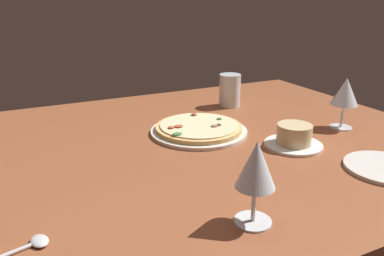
# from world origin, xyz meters

# --- Properties ---
(dining_table) EXTENTS (1.50, 1.10, 0.04)m
(dining_table) POSITION_xyz_m (0.00, 0.00, 0.02)
(dining_table) COLOR brown
(dining_table) RESTS_ON ground
(pizza_main) EXTENTS (0.29, 0.29, 0.03)m
(pizza_main) POSITION_xyz_m (-0.07, -0.06, 0.05)
(pizza_main) COLOR silver
(pizza_main) RESTS_ON dining_table
(ramekin_on_saucer) EXTENTS (0.16, 0.16, 0.06)m
(ramekin_on_saucer) POSITION_xyz_m (-0.26, 0.15, 0.07)
(ramekin_on_saucer) COLOR white
(ramekin_on_saucer) RESTS_ON dining_table
(wine_glass_far) EXTENTS (0.08, 0.08, 0.16)m
(wine_glass_far) POSITION_xyz_m (-0.49, 0.09, 0.15)
(wine_glass_far) COLOR silver
(wine_glass_far) RESTS_ON dining_table
(wine_glass_near) EXTENTS (0.07, 0.07, 0.16)m
(wine_glass_near) POSITION_xyz_m (0.05, 0.40, 0.15)
(wine_glass_near) COLOR silver
(wine_glass_near) RESTS_ON dining_table
(water_glass) EXTENTS (0.08, 0.08, 0.12)m
(water_glass) POSITION_xyz_m (-0.30, -0.27, 0.09)
(water_glass) COLOR silver
(water_glass) RESTS_ON dining_table
(spoon) EXTENTS (0.11, 0.05, 0.01)m
(spoon) POSITION_xyz_m (0.41, 0.30, 0.04)
(spoon) COLOR silver
(spoon) RESTS_ON dining_table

